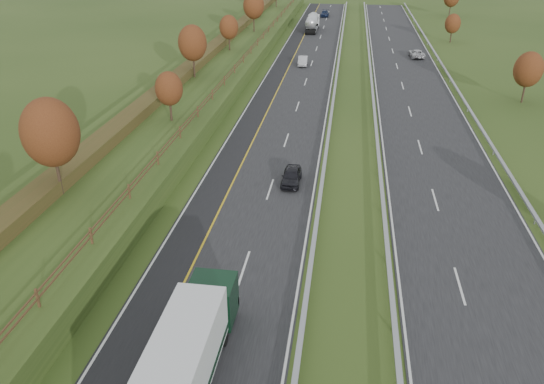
# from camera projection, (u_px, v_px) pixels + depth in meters

# --- Properties ---
(ground) EXTENTS (400.00, 400.00, 0.00)m
(ground) POSITION_uv_depth(u_px,v_px,m) (351.00, 119.00, 63.02)
(ground) COLOR #2C4117
(ground) RESTS_ON ground
(near_carriageway) EXTENTS (10.50, 200.00, 0.04)m
(near_carriageway) POSITION_uv_depth(u_px,v_px,m) (289.00, 104.00, 68.45)
(near_carriageway) COLOR black
(near_carriageway) RESTS_ON ground
(far_carriageway) EXTENTS (10.50, 200.00, 0.04)m
(far_carriageway) POSITION_uv_depth(u_px,v_px,m) (419.00, 109.00, 66.35)
(far_carriageway) COLOR black
(far_carriageway) RESTS_ON ground
(hard_shoulder) EXTENTS (3.00, 200.00, 0.04)m
(hard_shoulder) POSITION_uv_depth(u_px,v_px,m) (260.00, 103.00, 68.93)
(hard_shoulder) COLOR black
(hard_shoulder) RESTS_ON ground
(lane_markings) EXTENTS (26.75, 200.00, 0.01)m
(lane_markings) POSITION_uv_depth(u_px,v_px,m) (338.00, 106.00, 67.52)
(lane_markings) COLOR silver
(lane_markings) RESTS_ON near_carriageway
(embankment_left) EXTENTS (12.00, 200.00, 2.00)m
(embankment_left) POSITION_uv_depth(u_px,v_px,m) (191.00, 92.00, 69.66)
(embankment_left) COLOR #2C4117
(embankment_left) RESTS_ON ground
(hedge_left) EXTENTS (2.20, 180.00, 1.10)m
(hedge_left) POSITION_uv_depth(u_px,v_px,m) (175.00, 80.00, 69.22)
(hedge_left) COLOR #3C3C18
(hedge_left) RESTS_ON embankment_left
(fence_left) EXTENTS (0.12, 189.06, 1.20)m
(fence_left) POSITION_uv_depth(u_px,v_px,m) (223.00, 82.00, 67.95)
(fence_left) COLOR #422B19
(fence_left) RESTS_ON embankment_left
(median_barrier_near) EXTENTS (0.32, 200.00, 0.71)m
(median_barrier_near) POSITION_uv_depth(u_px,v_px,m) (333.00, 101.00, 67.46)
(median_barrier_near) COLOR gray
(median_barrier_near) RESTS_ON ground
(median_barrier_far) EXTENTS (0.32, 200.00, 0.71)m
(median_barrier_far) POSITION_uv_depth(u_px,v_px,m) (374.00, 103.00, 66.81)
(median_barrier_far) COLOR gray
(median_barrier_far) RESTS_ON ground
(outer_barrier_far) EXTENTS (0.32, 200.00, 0.71)m
(outer_barrier_far) POSITION_uv_depth(u_px,v_px,m) (468.00, 107.00, 65.35)
(outer_barrier_far) COLOR gray
(outer_barrier_far) RESTS_ON ground
(trees_left) EXTENTS (6.64, 164.30, 7.66)m
(trees_left) POSITION_uv_depth(u_px,v_px,m) (183.00, 57.00, 64.23)
(trees_left) COLOR #2D2116
(trees_left) RESTS_ON embankment_left
(trees_far) EXTENTS (8.45, 118.60, 7.12)m
(trees_far) POSITION_uv_depth(u_px,v_px,m) (486.00, 35.00, 88.61)
(trees_far) COLOR #2D2116
(trees_far) RESTS_ON ground
(road_tanker) EXTENTS (2.40, 11.22, 3.46)m
(road_tanker) POSITION_uv_depth(u_px,v_px,m) (312.00, 22.00, 115.74)
(road_tanker) COLOR silver
(road_tanker) RESTS_ON near_carriageway
(car_dark_near) EXTENTS (1.65, 4.05, 1.38)m
(car_dark_near) POSITION_uv_depth(u_px,v_px,m) (291.00, 176.00, 46.97)
(car_dark_near) COLOR black
(car_dark_near) RESTS_ON near_carriageway
(car_silver_mid) EXTENTS (1.72, 4.37, 1.42)m
(car_silver_mid) POSITION_uv_depth(u_px,v_px,m) (303.00, 61.00, 87.19)
(car_silver_mid) COLOR #A9A8AD
(car_silver_mid) RESTS_ON near_carriageway
(car_small_far) EXTENTS (2.08, 4.89, 1.41)m
(car_small_far) POSITION_uv_depth(u_px,v_px,m) (325.00, 14.00, 134.41)
(car_small_far) COLOR #121D3A
(car_small_far) RESTS_ON near_carriageway
(car_oncoming) EXTENTS (2.77, 5.08, 1.35)m
(car_oncoming) POSITION_uv_depth(u_px,v_px,m) (416.00, 53.00, 92.42)
(car_oncoming) COLOR #B9B8BD
(car_oncoming) RESTS_ON far_carriageway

